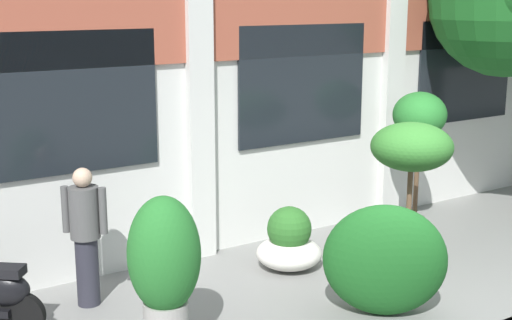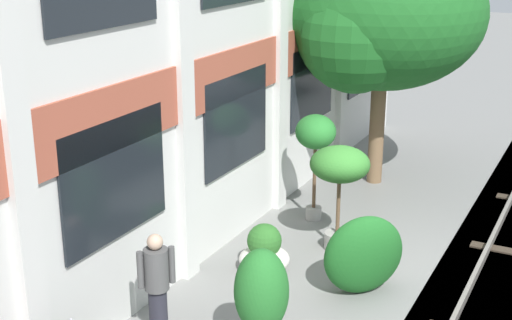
{
  "view_description": "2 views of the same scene",
  "coord_description": "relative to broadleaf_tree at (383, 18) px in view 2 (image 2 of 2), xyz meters",
  "views": [
    {
      "loc": [
        -6.21,
        -5.52,
        3.47
      ],
      "look_at": [
        -1.39,
        1.82,
        1.47
      ],
      "focal_mm": 50.0,
      "sensor_mm": 36.0,
      "label": 1
    },
    {
      "loc": [
        -10.75,
        -3.23,
        5.55
      ],
      "look_at": [
        -1.27,
        1.65,
        2.04
      ],
      "focal_mm": 50.0,
      "sensor_mm": 36.0,
      "label": 2
    }
  ],
  "objects": [
    {
      "name": "topiary_hedge",
      "position": [
        -5.02,
        -1.45,
        -3.05
      ],
      "size": [
        1.51,
        1.41,
        1.27
      ],
      "primitive_type": "ellipsoid",
      "rotation": [
        0.0,
        0.0,
        2.45
      ],
      "color": "#19561E",
      "rests_on": "ground"
    },
    {
      "name": "potted_plant_low_pan",
      "position": [
        -2.67,
        0.37,
        -1.98
      ],
      "size": [
        0.78,
        0.78,
        2.14
      ],
      "color": "gray",
      "rests_on": "ground"
    },
    {
      "name": "apartment_facade",
      "position": [
        -4.09,
        1.57,
        0.48
      ],
      "size": [
        17.64,
        0.64,
        8.37
      ],
      "color": "silver",
      "rests_on": "ground"
    },
    {
      "name": "potted_plant_wide_bowl",
      "position": [
        -5.08,
        0.26,
        -3.34
      ],
      "size": [
        0.86,
        0.86,
        0.83
      ],
      "color": "beige",
      "rests_on": "ground"
    },
    {
      "name": "ground_plane",
      "position": [
        -4.09,
        -1.37,
        -3.68
      ],
      "size": [
        80.0,
        80.0,
        0.0
      ],
      "primitive_type": "plane",
      "color": "slate"
    },
    {
      "name": "potted_plant_tall_urn",
      "position": [
        -3.74,
        -0.53,
        -2.2
      ],
      "size": [
        1.05,
        1.05,
        1.92
      ],
      "color": "gray",
      "rests_on": "ground"
    },
    {
      "name": "broadleaf_tree",
      "position": [
        0.0,
        0.0,
        0.0
      ],
      "size": [
        4.55,
        4.33,
        5.4
      ],
      "color": "brown",
      "rests_on": "ground"
    },
    {
      "name": "resident_by_doorway",
      "position": [
        -7.69,
        0.6,
        -2.81
      ],
      "size": [
        0.42,
        0.38,
        1.62
      ],
      "rotation": [
        0.0,
        0.0,
        -2.29
      ],
      "color": "#282833",
      "rests_on": "ground"
    },
    {
      "name": "potted_plant_glazed_jar",
      "position": [
        -7.42,
        -0.86,
        -2.74
      ],
      "size": [
        0.73,
        0.73,
        1.6
      ],
      "color": "gray",
      "rests_on": "ground"
    }
  ]
}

